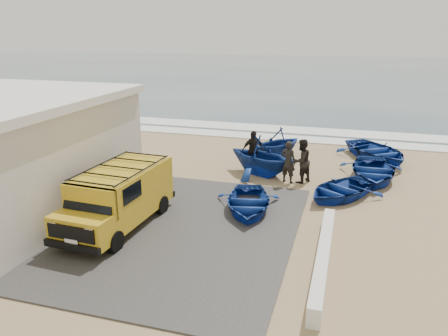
# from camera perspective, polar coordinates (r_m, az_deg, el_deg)

# --- Properties ---
(ground) EXTENTS (160.00, 160.00, 0.00)m
(ground) POSITION_cam_1_polar(r_m,az_deg,el_deg) (16.97, -3.58, -5.20)
(ground) COLOR #A1875D
(slab) EXTENTS (12.00, 10.00, 0.05)m
(slab) POSITION_cam_1_polar(r_m,az_deg,el_deg) (16.08, -12.81, -6.88)
(slab) COLOR #423F3C
(slab) RESTS_ON ground
(ocean) EXTENTS (180.00, 88.00, 0.01)m
(ocean) POSITION_cam_1_polar(r_m,az_deg,el_deg) (71.16, 12.27, 12.10)
(ocean) COLOR #385166
(ocean) RESTS_ON ground
(surf_line) EXTENTS (180.00, 1.60, 0.06)m
(surf_line) POSITION_cam_1_polar(r_m,az_deg,el_deg) (27.98, 4.81, 4.14)
(surf_line) COLOR white
(surf_line) RESTS_ON ground
(surf_wash) EXTENTS (180.00, 2.20, 0.04)m
(surf_wash) POSITION_cam_1_polar(r_m,az_deg,el_deg) (30.38, 5.78, 5.18)
(surf_wash) COLOR white
(surf_wash) RESTS_ON ground
(parapet) EXTENTS (0.35, 6.00, 0.55)m
(parapet) POSITION_cam_1_polar(r_m,az_deg,el_deg) (13.28, 12.83, -11.25)
(parapet) COLOR silver
(parapet) RESTS_ON ground
(van) EXTENTS (2.21, 5.02, 2.11)m
(van) POSITION_cam_1_polar(r_m,az_deg,el_deg) (15.46, -13.57, -3.50)
(van) COLOR gold
(van) RESTS_ON ground
(boat_near_left) EXTENTS (3.18, 3.94, 0.72)m
(boat_near_left) POSITION_cam_1_polar(r_m,az_deg,el_deg) (16.51, 3.12, -4.50)
(boat_near_left) COLOR navy
(boat_near_left) RESTS_ON ground
(boat_near_right) EXTENTS (4.09, 4.37, 0.74)m
(boat_near_right) POSITION_cam_1_polar(r_m,az_deg,el_deg) (18.39, 14.95, -2.70)
(boat_near_right) COLOR navy
(boat_near_right) RESTS_ON ground
(boat_mid_left) EXTENTS (4.52, 4.30, 1.87)m
(boat_mid_left) POSITION_cam_1_polar(r_m,az_deg,el_deg) (20.48, 4.90, 1.62)
(boat_mid_left) COLOR navy
(boat_mid_left) RESTS_ON ground
(boat_mid_right) EXTENTS (3.05, 4.19, 0.85)m
(boat_mid_right) POSITION_cam_1_polar(r_m,az_deg,el_deg) (21.03, 18.83, -0.31)
(boat_mid_right) COLOR navy
(boat_mid_right) RESTS_ON ground
(boat_far_left) EXTENTS (4.00, 4.11, 1.65)m
(boat_far_left) POSITION_cam_1_polar(r_m,az_deg,el_deg) (23.26, 7.00, 3.25)
(boat_far_left) COLOR navy
(boat_far_left) RESTS_ON ground
(boat_far_right) EXTENTS (4.95, 5.32, 0.90)m
(boat_far_right) POSITION_cam_1_polar(r_m,az_deg,el_deg) (24.32, 19.29, 2.10)
(boat_far_right) COLOR navy
(boat_far_right) RESTS_ON ground
(fisherman_front) EXTENTS (0.79, 0.62, 1.91)m
(fisherman_front) POSITION_cam_1_polar(r_m,az_deg,el_deg) (19.58, 8.38, 0.79)
(fisherman_front) COLOR black
(fisherman_front) RESTS_ON ground
(fisherman_middle) EXTENTS (1.18, 1.22, 1.99)m
(fisherman_middle) POSITION_cam_1_polar(r_m,az_deg,el_deg) (19.68, 10.08, 0.91)
(fisherman_middle) COLOR black
(fisherman_middle) RESTS_ON ground
(fisherman_back) EXTENTS (1.19, 1.06, 1.93)m
(fisherman_back) POSITION_cam_1_polar(r_m,az_deg,el_deg) (21.23, 3.77, 2.33)
(fisherman_back) COLOR black
(fisherman_back) RESTS_ON ground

